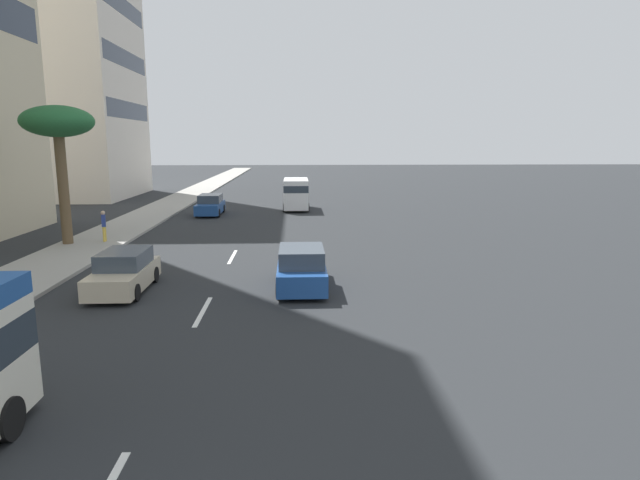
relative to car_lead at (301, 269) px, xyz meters
The scene contains 11 objects.
ground_plane 15.66m from the car_lead, 12.44° to the left, with size 198.00×198.00×0.00m, color #26282B.
sidewalk_right 19.15m from the car_lead, 37.03° to the left, with size 162.00×3.75×0.15m, color #9E9B93.
lane_stripe_mid 4.45m from the car_lead, 129.71° to the left, with size 3.20×0.16×0.01m, color silver.
lane_stripe_far 6.79m from the car_lead, 29.97° to the left, with size 3.20×0.16×0.01m, color silver.
car_lead is the anchor object (origin of this frame).
car_second 22.73m from the car_lead, 17.66° to the left, with size 4.44×1.86×1.59m.
car_third 6.79m from the car_lead, 91.17° to the left, with size 4.25×1.83×1.55m.
van_fourth 24.54m from the car_lead, ahead, with size 4.92×2.14×2.58m.
pedestrian_mid_block 14.55m from the car_lead, 48.60° to the left, with size 0.37×0.31×1.73m.
palm_tree 16.65m from the car_lead, 54.44° to the left, with size 3.70×3.70×7.40m.
office_tower_far 46.58m from the car_lead, 32.67° to the left, with size 14.58×12.59×35.06m.
Camera 1 is at (-3.90, -3.15, 5.63)m, focal length 29.75 mm.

